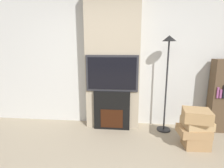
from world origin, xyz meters
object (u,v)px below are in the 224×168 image
object	(u,v)px
box_stack	(196,127)
bookshelf	(222,96)
floor_lamp	(168,65)
television	(112,73)
fireplace	(112,110)

from	to	relation	value
box_stack	bookshelf	bearing A→B (deg)	43.50
floor_lamp	bookshelf	size ratio (longest dim) A/B	1.30
television	box_stack	world-z (taller)	television
box_stack	bookshelf	xyz separation A→B (m)	(0.68, 0.64, 0.36)
bookshelf	floor_lamp	bearing A→B (deg)	-174.62
fireplace	floor_lamp	world-z (taller)	floor_lamp
box_stack	fireplace	bearing A→B (deg)	159.31
floor_lamp	bookshelf	xyz separation A→B (m)	(1.06, 0.10, -0.59)
floor_lamp	box_stack	size ratio (longest dim) A/B	2.83
box_stack	television	bearing A→B (deg)	159.38
floor_lamp	box_stack	xyz separation A→B (m)	(0.38, -0.54, -0.95)
fireplace	bookshelf	xyz separation A→B (m)	(2.08, 0.11, 0.31)
bookshelf	fireplace	bearing A→B (deg)	-176.85
fireplace	box_stack	bearing A→B (deg)	-20.69
box_stack	floor_lamp	bearing A→B (deg)	125.30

